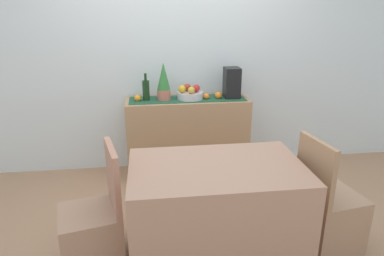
% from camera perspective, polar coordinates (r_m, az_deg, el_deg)
% --- Properties ---
extents(ground_plane, '(6.40, 6.40, 0.02)m').
position_cam_1_polar(ground_plane, '(3.19, -0.14, -14.63)').
color(ground_plane, '#A4795A').
rests_on(ground_plane, ground).
extents(room_wall_rear, '(6.40, 0.06, 2.70)m').
position_cam_1_polar(room_wall_rear, '(3.84, -2.45, 13.02)').
color(room_wall_rear, silver).
rests_on(room_wall_rear, ground).
extents(sideboard_console, '(1.29, 0.42, 0.84)m').
position_cam_1_polar(sideboard_console, '(3.81, -0.72, -1.41)').
color(sideboard_console, tan).
rests_on(sideboard_console, ground).
extents(table_runner, '(1.21, 0.32, 0.01)m').
position_cam_1_polar(table_runner, '(3.68, -0.75, 4.77)').
color(table_runner, '#204F36').
rests_on(table_runner, sideboard_console).
extents(fruit_bowl, '(0.27, 0.27, 0.07)m').
position_cam_1_polar(fruit_bowl, '(3.68, -0.32, 5.37)').
color(fruit_bowl, silver).
rests_on(fruit_bowl, table_runner).
extents(apple_left, '(0.08, 0.08, 0.08)m').
position_cam_1_polar(apple_left, '(3.71, -0.76, 6.66)').
color(apple_left, '#A63424').
rests_on(apple_left, fruit_bowl).
extents(apple_upper, '(0.08, 0.08, 0.08)m').
position_cam_1_polar(apple_upper, '(3.66, 0.70, 6.51)').
color(apple_upper, red).
rests_on(apple_upper, fruit_bowl).
extents(apple_center, '(0.07, 0.07, 0.07)m').
position_cam_1_polar(apple_center, '(3.59, -0.11, 6.19)').
color(apple_center, gold).
rests_on(apple_center, fruit_bowl).
extents(apple_right, '(0.08, 0.08, 0.08)m').
position_cam_1_polar(apple_right, '(3.63, -1.65, 6.39)').
color(apple_right, gold).
rests_on(apple_right, fruit_bowl).
extents(wine_bottle, '(0.07, 0.07, 0.28)m').
position_cam_1_polar(wine_bottle, '(3.64, -7.53, 6.17)').
color(wine_bottle, '#173419').
rests_on(wine_bottle, sideboard_console).
extents(coffee_maker, '(0.16, 0.18, 0.32)m').
position_cam_1_polar(coffee_maker, '(3.73, 6.51, 7.33)').
color(coffee_maker, black).
rests_on(coffee_maker, sideboard_console).
extents(potted_plant, '(0.14, 0.14, 0.39)m').
position_cam_1_polar(potted_plant, '(3.62, -4.66, 7.52)').
color(potted_plant, '#BF6757').
rests_on(potted_plant, sideboard_console).
extents(orange_loose_far, '(0.07, 0.07, 0.07)m').
position_cam_1_polar(orange_loose_far, '(3.70, 4.32, 5.35)').
color(orange_loose_far, orange).
rests_on(orange_loose_far, sideboard_console).
extents(orange_loose_mid, '(0.07, 0.07, 0.07)m').
position_cam_1_polar(orange_loose_mid, '(3.63, -8.87, 4.84)').
color(orange_loose_mid, orange).
rests_on(orange_loose_mid, sideboard_console).
extents(orange_loose_end, '(0.07, 0.07, 0.07)m').
position_cam_1_polar(orange_loose_end, '(3.68, 2.36, 5.20)').
color(orange_loose_end, orange).
rests_on(orange_loose_end, sideboard_console).
extents(dining_table, '(1.20, 0.76, 0.74)m').
position_cam_1_polar(dining_table, '(2.58, 3.91, -13.62)').
color(dining_table, tan).
rests_on(dining_table, ground).
extents(chair_near_window, '(0.48, 0.48, 0.90)m').
position_cam_1_polar(chair_near_window, '(2.63, -15.75, -16.34)').
color(chair_near_window, '#A37A61').
rests_on(chair_near_window, ground).
extents(chair_by_corner, '(0.46, 0.46, 0.90)m').
position_cam_1_polar(chair_by_corner, '(2.91, 21.29, -13.31)').
color(chair_by_corner, '#A77D62').
rests_on(chair_by_corner, ground).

